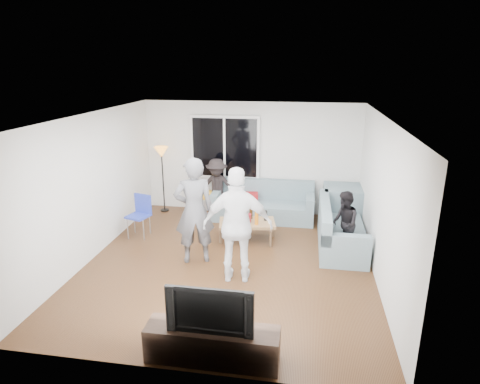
% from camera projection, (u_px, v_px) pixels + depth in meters
% --- Properties ---
extents(floor, '(5.00, 5.50, 0.04)m').
position_uv_depth(floor, '(229.00, 264.00, 7.35)').
color(floor, '#56351C').
rests_on(floor, ground).
extents(ceiling, '(5.00, 5.50, 0.04)m').
position_uv_depth(ceiling, '(228.00, 115.00, 6.55)').
color(ceiling, white).
rests_on(ceiling, ground).
extents(wall_back, '(5.00, 0.04, 2.60)m').
position_uv_depth(wall_back, '(251.00, 158.00, 9.56)').
color(wall_back, silver).
rests_on(wall_back, ground).
extents(wall_front, '(5.00, 0.04, 2.60)m').
position_uv_depth(wall_front, '(179.00, 272.00, 4.34)').
color(wall_front, silver).
rests_on(wall_front, ground).
extents(wall_left, '(0.04, 5.50, 2.60)m').
position_uv_depth(wall_left, '(91.00, 187.00, 7.34)').
color(wall_left, silver).
rests_on(wall_left, ground).
extents(wall_right, '(0.04, 5.50, 2.60)m').
position_uv_depth(wall_right, '(383.00, 202.00, 6.56)').
color(wall_right, silver).
rests_on(wall_right, ground).
extents(window_frame, '(1.62, 0.06, 1.47)m').
position_uv_depth(window_frame, '(225.00, 147.00, 9.50)').
color(window_frame, white).
rests_on(window_frame, wall_back).
extents(window_glass, '(1.50, 0.02, 1.35)m').
position_uv_depth(window_glass, '(225.00, 148.00, 9.46)').
color(window_glass, black).
rests_on(window_glass, window_frame).
extents(window_mullion, '(0.05, 0.03, 1.35)m').
position_uv_depth(window_mullion, '(224.00, 148.00, 9.45)').
color(window_mullion, white).
rests_on(window_mullion, window_frame).
extents(radiator, '(1.30, 0.12, 0.62)m').
position_uv_depth(radiator, '(225.00, 199.00, 9.83)').
color(radiator, silver).
rests_on(radiator, floor).
extents(potted_plant, '(0.22, 0.19, 0.33)m').
position_uv_depth(potted_plant, '(231.00, 180.00, 9.64)').
color(potted_plant, '#336729').
rests_on(potted_plant, radiator).
extents(vase, '(0.17, 0.17, 0.17)m').
position_uv_depth(vase, '(218.00, 183.00, 9.71)').
color(vase, white).
rests_on(vase, radiator).
extents(sofa_back_section, '(2.30, 0.85, 0.85)m').
position_uv_depth(sofa_back_section, '(263.00, 201.00, 9.29)').
color(sofa_back_section, slate).
rests_on(sofa_back_section, floor).
extents(sofa_right_section, '(2.00, 0.85, 0.85)m').
position_uv_depth(sofa_right_section, '(342.00, 226.00, 7.89)').
color(sofa_right_section, slate).
rests_on(sofa_right_section, floor).
extents(sofa_corner, '(0.85, 0.85, 0.85)m').
position_uv_depth(sofa_corner, '(343.00, 205.00, 9.02)').
color(sofa_corner, slate).
rests_on(sofa_corner, floor).
extents(cushion_yellow, '(0.41, 0.36, 0.14)m').
position_uv_depth(cushion_yellow, '(208.00, 195.00, 9.44)').
color(cushion_yellow, gold).
rests_on(cushion_yellow, sofa_back_section).
extents(cushion_red, '(0.40, 0.35, 0.13)m').
position_uv_depth(cushion_red, '(250.00, 196.00, 9.37)').
color(cushion_red, maroon).
rests_on(cushion_red, sofa_back_section).
extents(coffee_table, '(1.19, 0.79, 0.40)m').
position_uv_depth(coffee_table, '(247.00, 231.00, 8.22)').
color(coffee_table, '#916746').
rests_on(coffee_table, floor).
extents(pitcher, '(0.17, 0.17, 0.17)m').
position_uv_depth(pitcher, '(247.00, 218.00, 8.11)').
color(pitcher, maroon).
rests_on(pitcher, coffee_table).
extents(side_chair, '(0.50, 0.50, 0.86)m').
position_uv_depth(side_chair, '(138.00, 217.00, 8.34)').
color(side_chair, '#2739AC').
rests_on(side_chair, floor).
extents(floor_lamp, '(0.32, 0.32, 1.56)m').
position_uv_depth(floor_lamp, '(163.00, 180.00, 9.69)').
color(floor_lamp, '#FC992F').
rests_on(floor_lamp, floor).
extents(player_left, '(0.81, 0.67, 1.91)m').
position_uv_depth(player_left, '(194.00, 211.00, 7.14)').
color(player_left, '#505156').
rests_on(player_left, floor).
extents(player_right, '(1.16, 0.57, 1.91)m').
position_uv_depth(player_right, '(238.00, 226.00, 6.50)').
color(player_right, silver).
rests_on(player_right, floor).
extents(spectator_right, '(0.54, 0.65, 1.21)m').
position_uv_depth(spectator_right, '(344.00, 223.00, 7.52)').
color(spectator_right, black).
rests_on(spectator_right, floor).
extents(spectator_back, '(0.89, 0.53, 1.36)m').
position_uv_depth(spectator_back, '(217.00, 188.00, 9.41)').
color(spectator_back, black).
rests_on(spectator_back, floor).
extents(tv_console, '(1.60, 0.40, 0.44)m').
position_uv_depth(tv_console, '(212.00, 344.00, 4.88)').
color(tv_console, '#37241B').
rests_on(tv_console, floor).
extents(television, '(1.02, 0.13, 0.59)m').
position_uv_depth(television, '(211.00, 307.00, 4.72)').
color(television, black).
rests_on(television, tv_console).
extents(bottle_e, '(0.07, 0.07, 0.21)m').
position_uv_depth(bottle_e, '(266.00, 216.00, 8.19)').
color(bottle_e, black).
rests_on(bottle_e, coffee_table).
extents(bottle_d, '(0.07, 0.07, 0.28)m').
position_uv_depth(bottle_d, '(257.00, 218.00, 7.97)').
color(bottle_d, orange).
rests_on(bottle_d, coffee_table).
extents(bottle_a, '(0.07, 0.07, 0.20)m').
position_uv_depth(bottle_a, '(235.00, 214.00, 8.30)').
color(bottle_a, red).
rests_on(bottle_a, coffee_table).
extents(bottle_b, '(0.08, 0.08, 0.27)m').
position_uv_depth(bottle_b, '(239.00, 217.00, 8.05)').
color(bottle_b, '#18851D').
rests_on(bottle_b, coffee_table).
extents(bottle_c, '(0.07, 0.07, 0.22)m').
position_uv_depth(bottle_c, '(251.00, 214.00, 8.29)').
color(bottle_c, '#331C0B').
rests_on(bottle_c, coffee_table).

